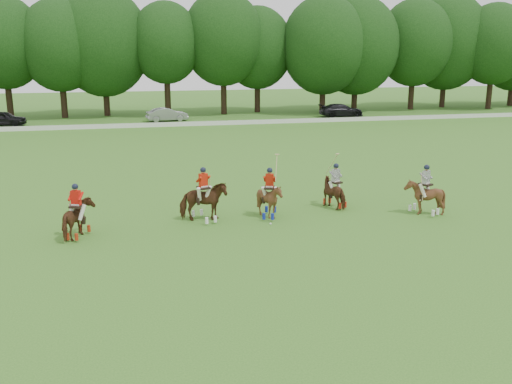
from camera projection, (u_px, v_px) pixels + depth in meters
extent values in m
plane|color=#32661D|center=(271.00, 255.00, 21.37)|extent=(180.00, 180.00, 0.00)
cylinder|color=black|center=(9.00, 96.00, 63.19)|extent=(0.70, 0.70, 4.98)
ellipsoid|color=black|center=(3.00, 42.00, 61.79)|extent=(8.80, 8.80, 10.12)
cylinder|color=black|center=(64.00, 97.00, 64.10)|extent=(0.70, 0.70, 4.64)
ellipsoid|color=black|center=(59.00, 45.00, 62.73)|extent=(8.80, 8.80, 10.13)
cylinder|color=black|center=(106.00, 97.00, 66.12)|extent=(0.70, 0.70, 4.31)
ellipsoid|color=black|center=(103.00, 42.00, 64.63)|extent=(10.67, 10.67, 12.27)
cylinder|color=black|center=(168.00, 93.00, 66.10)|extent=(0.70, 0.70, 5.24)
ellipsoid|color=black|center=(166.00, 43.00, 64.73)|extent=(8.06, 8.06, 9.26)
cylinder|color=black|center=(224.00, 92.00, 67.79)|extent=(0.70, 0.70, 5.19)
ellipsoid|color=black|center=(223.00, 39.00, 66.30)|extent=(9.50, 9.50, 10.92)
cylinder|color=black|center=(257.00, 94.00, 70.15)|extent=(0.70, 0.70, 4.48)
ellipsoid|color=black|center=(257.00, 48.00, 68.82)|extent=(8.60, 8.60, 9.89)
cylinder|color=black|center=(322.00, 95.00, 69.17)|extent=(0.70, 0.70, 4.21)
ellipsoid|color=black|center=(324.00, 45.00, 67.74)|extent=(10.11, 10.11, 11.63)
cylinder|color=black|center=(354.00, 94.00, 71.49)|extent=(0.70, 0.70, 4.07)
ellipsoid|color=black|center=(356.00, 46.00, 70.05)|extent=(10.46, 10.46, 12.03)
cylinder|color=black|center=(411.00, 90.00, 73.33)|extent=(0.70, 0.70, 4.79)
ellipsoid|color=black|center=(415.00, 43.00, 71.89)|extent=(9.47, 9.47, 10.89)
cylinder|color=black|center=(443.00, 90.00, 76.02)|extent=(0.70, 0.70, 4.44)
ellipsoid|color=black|center=(447.00, 42.00, 74.50)|extent=(10.84, 10.84, 12.47)
cylinder|color=black|center=(490.00, 90.00, 74.02)|extent=(0.70, 0.70, 4.86)
ellipsoid|color=black|center=(494.00, 44.00, 72.62)|extent=(8.94, 8.94, 10.28)
cylinder|color=black|center=(511.00, 91.00, 78.16)|extent=(0.70, 0.70, 3.90)
cube|color=white|center=(177.00, 124.00, 57.23)|extent=(120.00, 0.10, 0.44)
imported|color=black|center=(3.00, 118.00, 57.63)|extent=(4.66, 2.54, 1.50)
imported|color=#949498|center=(167.00, 115.00, 61.24)|extent=(4.57, 2.18, 1.45)
imported|color=black|center=(341.00, 110.00, 65.59)|extent=(5.08, 2.11, 1.47)
imported|color=#462A12|center=(78.00, 219.00, 23.20)|extent=(1.46, 2.02, 1.55)
cube|color=black|center=(76.00, 206.00, 23.06)|extent=(0.62, 0.68, 0.08)
cylinder|color=tan|center=(70.00, 207.00, 23.12)|extent=(0.11, 0.21, 1.29)
imported|color=#462A12|center=(204.00, 202.00, 25.42)|extent=(2.17, 2.02, 1.78)
cube|color=black|center=(203.00, 188.00, 25.26)|extent=(0.60, 0.68, 0.08)
cylinder|color=tan|center=(209.00, 189.00, 25.44)|extent=(0.10, 0.21, 1.29)
imported|color=#462A12|center=(269.00, 200.00, 25.98)|extent=(1.73, 1.83, 1.62)
cube|color=black|center=(270.00, 188.00, 25.84)|extent=(0.60, 0.68, 0.08)
cylinder|color=tan|center=(276.00, 168.00, 25.58)|extent=(0.29, 0.74, 1.08)
imported|color=#462A12|center=(335.00, 193.00, 27.71)|extent=(1.42, 1.89, 1.45)
cube|color=black|center=(336.00, 182.00, 27.58)|extent=(0.63, 0.69, 0.08)
cylinder|color=tan|center=(332.00, 164.00, 27.18)|extent=(0.34, 0.71, 1.08)
imported|color=#462A12|center=(425.00, 197.00, 26.50)|extent=(1.91, 1.97, 1.66)
cube|color=black|center=(426.00, 184.00, 26.35)|extent=(0.66, 0.70, 0.08)
cylinder|color=tan|center=(422.00, 187.00, 26.17)|extent=(0.13, 0.20, 1.29)
sphere|color=white|center=(271.00, 224.00, 25.06)|extent=(0.09, 0.09, 0.09)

